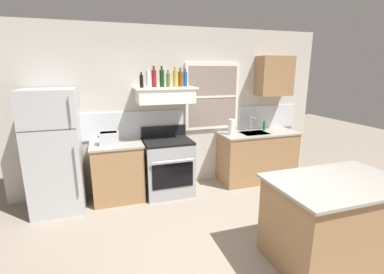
{
  "coord_description": "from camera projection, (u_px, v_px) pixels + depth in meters",
  "views": [
    {
      "loc": [
        -1.19,
        -2.3,
        2.01
      ],
      "look_at": [
        -0.05,
        1.2,
        1.1
      ],
      "focal_mm": 25.48,
      "sensor_mm": 36.0,
      "label": 1
    }
  ],
  "objects": [
    {
      "name": "upper_cabinet_right",
      "position": [
        274.0,
        76.0,
        4.93
      ],
      "size": [
        0.64,
        0.32,
        0.7
      ],
      "color": "#9E754C"
    },
    {
      "name": "toaster",
      "position": [
        109.0,
        138.0,
        4.11
      ],
      "size": [
        0.3,
        0.2,
        0.19
      ],
      "color": "silver",
      "rests_on": "counter_left_of_stove"
    },
    {
      "name": "bottle_blue_liqueur",
      "position": [
        185.0,
        79.0,
        4.41
      ],
      "size": [
        0.07,
        0.07,
        0.28
      ],
      "color": "#1E478C",
      "rests_on": "range_hood_shelf"
    },
    {
      "name": "bottle_champagne_gold_foil",
      "position": [
        175.0,
        79.0,
        4.26
      ],
      "size": [
        0.08,
        0.08,
        0.32
      ],
      "color": "#B29333",
      "rests_on": "range_hood_shelf"
    },
    {
      "name": "sink_faucet",
      "position": [
        251.0,
        122.0,
        4.95
      ],
      "size": [
        0.03,
        0.17,
        0.28
      ],
      "color": "silver",
      "rests_on": "counter_right_with_sink"
    },
    {
      "name": "ground_plane",
      "position": [
        231.0,
        260.0,
        2.96
      ],
      "size": [
        16.0,
        16.0,
        0.0
      ],
      "primitive_type": "plane",
      "color": "gray"
    },
    {
      "name": "bottle_balsamic_dark",
      "position": [
        141.0,
        81.0,
        4.11
      ],
      "size": [
        0.06,
        0.06,
        0.23
      ],
      "color": "black",
      "rests_on": "range_hood_shelf"
    },
    {
      "name": "kitchen_island",
      "position": [
        334.0,
        221.0,
        2.88
      ],
      "size": [
        1.4,
        0.9,
        0.91
      ],
      "color": "#9E754C",
      "rests_on": "ground_plane"
    },
    {
      "name": "refrigerator",
      "position": [
        55.0,
        151.0,
        3.87
      ],
      "size": [
        0.7,
        0.72,
        1.76
      ],
      "color": "#B7BABC",
      "rests_on": "ground_plane"
    },
    {
      "name": "dish_soap_bottle",
      "position": [
        264.0,
        126.0,
        5.06
      ],
      "size": [
        0.06,
        0.06,
        0.18
      ],
      "primitive_type": "cylinder",
      "color": "#268C3F",
      "rests_on": "counter_right_with_sink"
    },
    {
      "name": "counter_right_with_sink",
      "position": [
        257.0,
        156.0,
        5.04
      ],
      "size": [
        1.43,
        0.63,
        0.91
      ],
      "color": "#9E754C",
      "rests_on": "ground_plane"
    },
    {
      "name": "range_hood_shelf",
      "position": [
        165.0,
        95.0,
        4.3
      ],
      "size": [
        0.96,
        0.52,
        0.24
      ],
      "color": "white"
    },
    {
      "name": "bottle_olive_oil_square",
      "position": [
        168.0,
        80.0,
        4.24
      ],
      "size": [
        0.06,
        0.06,
        0.26
      ],
      "color": "#4C601E",
      "rests_on": "range_hood_shelf"
    },
    {
      "name": "stove_range",
      "position": [
        168.0,
        166.0,
        4.49
      ],
      "size": [
        0.76,
        0.69,
        1.09
      ],
      "color": "#9EA0A5",
      "rests_on": "ground_plane"
    },
    {
      "name": "back_wall",
      "position": [
        178.0,
        109.0,
        4.7
      ],
      "size": [
        5.4,
        0.11,
        2.7
      ],
      "color": "beige",
      "rests_on": "ground_plane"
    },
    {
      "name": "counter_left_of_stove",
      "position": [
        118.0,
        171.0,
        4.29
      ],
      "size": [
        0.79,
        0.63,
        0.91
      ],
      "color": "#9E754C",
      "rests_on": "ground_plane"
    },
    {
      "name": "bottle_amber_wine",
      "position": [
        180.0,
        79.0,
        4.37
      ],
      "size": [
        0.07,
        0.07,
        0.3
      ],
      "color": "brown",
      "rests_on": "range_hood_shelf"
    },
    {
      "name": "bottle_clear_tall",
      "position": [
        148.0,
        79.0,
        4.19
      ],
      "size": [
        0.06,
        0.06,
        0.31
      ],
      "color": "silver",
      "rests_on": "range_hood_shelf"
    },
    {
      "name": "bottle_red_label_wine",
      "position": [
        154.0,
        78.0,
        4.22
      ],
      "size": [
        0.07,
        0.07,
        0.32
      ],
      "color": "maroon",
      "rests_on": "range_hood_shelf"
    },
    {
      "name": "paper_towel_roll",
      "position": [
        232.0,
        127.0,
        4.74
      ],
      "size": [
        0.11,
        0.11,
        0.27
      ],
      "primitive_type": "cylinder",
      "color": "white",
      "rests_on": "counter_right_with_sink"
    },
    {
      "name": "bottle_dark_green_wine",
      "position": [
        162.0,
        78.0,
        4.24
      ],
      "size": [
        0.07,
        0.07,
        0.32
      ],
      "color": "#143819",
      "rests_on": "range_hood_shelf"
    }
  ]
}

